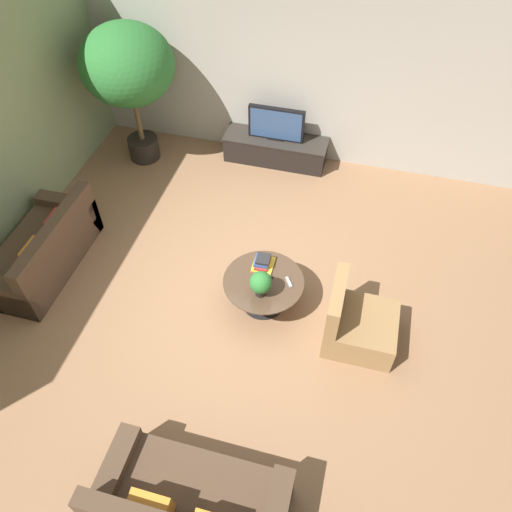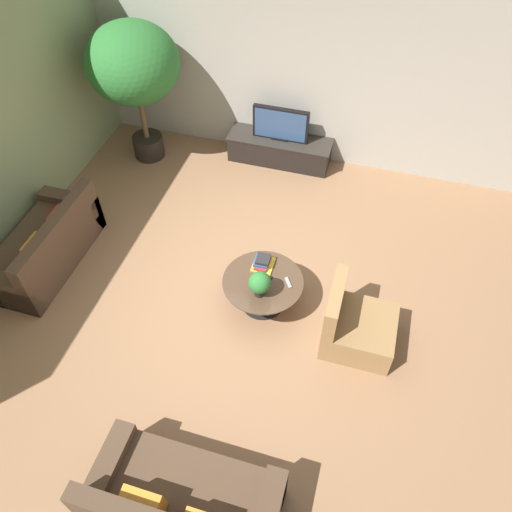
% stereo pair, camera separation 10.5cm
% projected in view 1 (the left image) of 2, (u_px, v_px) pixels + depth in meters
% --- Properties ---
extents(ground_plane, '(24.00, 24.00, 0.00)m').
position_uv_depth(ground_plane, '(237.00, 301.00, 6.32)').
color(ground_plane, '#8C6647').
extents(back_wall_stone, '(7.40, 0.12, 3.00)m').
position_uv_depth(back_wall_stone, '(296.00, 67.00, 7.30)').
color(back_wall_stone, '#A39E93').
rests_on(back_wall_stone, ground).
extents(media_console, '(1.66, 0.50, 0.44)m').
position_uv_depth(media_console, '(275.00, 149.00, 8.07)').
color(media_console, black).
rests_on(media_console, ground).
extents(television, '(0.88, 0.13, 0.54)m').
position_uv_depth(television, '(276.00, 124.00, 7.72)').
color(television, black).
rests_on(television, media_console).
extents(coffee_table, '(0.98, 0.98, 0.44)m').
position_uv_depth(coffee_table, '(263.00, 288.00, 6.08)').
color(coffee_table, black).
rests_on(coffee_table, ground).
extents(couch_by_wall, '(0.84, 1.71, 0.84)m').
position_uv_depth(couch_by_wall, '(43.00, 251.00, 6.51)').
color(couch_by_wall, '#4C3828').
rests_on(couch_by_wall, ground).
extents(couch_near_entry, '(1.69, 0.84, 0.84)m').
position_uv_depth(couch_near_entry, '(191.00, 506.00, 4.45)').
color(couch_near_entry, '#4C3828').
rests_on(couch_near_entry, ground).
extents(armchair_wicker, '(0.80, 0.76, 0.86)m').
position_uv_depth(armchair_wicker, '(357.00, 324.00, 5.76)').
color(armchair_wicker, olive).
rests_on(armchair_wicker, ground).
extents(potted_palm_tall, '(1.36, 1.36, 2.19)m').
position_uv_depth(potted_palm_tall, '(128.00, 68.00, 7.15)').
color(potted_palm_tall, black).
rests_on(potted_palm_tall, ground).
extents(potted_plant_tabletop, '(0.26, 0.26, 0.34)m').
position_uv_depth(potted_plant_tabletop, '(261.00, 283.00, 5.70)').
color(potted_plant_tabletop, black).
rests_on(potted_plant_tabletop, coffee_table).
extents(book_stack, '(0.26, 0.29, 0.13)m').
position_uv_depth(book_stack, '(263.00, 262.00, 6.10)').
color(book_stack, gold).
rests_on(book_stack, coffee_table).
extents(remote_black, '(0.11, 0.16, 0.02)m').
position_uv_depth(remote_black, '(268.00, 280.00, 5.97)').
color(remote_black, black).
rests_on(remote_black, coffee_table).
extents(remote_silver, '(0.12, 0.16, 0.02)m').
position_uv_depth(remote_silver, '(289.00, 282.00, 5.95)').
color(remote_silver, gray).
rests_on(remote_silver, coffee_table).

